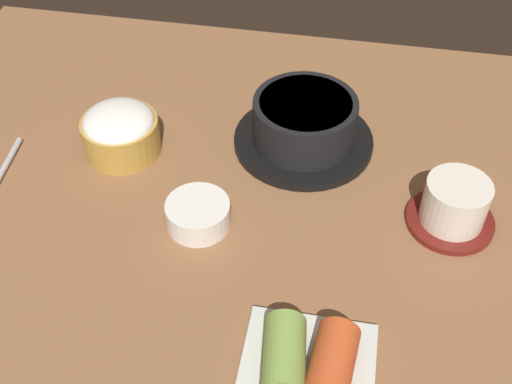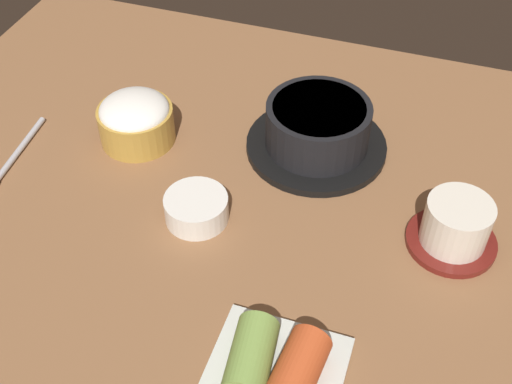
% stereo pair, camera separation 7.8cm
% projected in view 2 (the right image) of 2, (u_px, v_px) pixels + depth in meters
% --- Properties ---
extents(dining_table, '(1.00, 0.76, 0.02)m').
position_uv_depth(dining_table, '(246.00, 200.00, 0.83)').
color(dining_table, brown).
rests_on(dining_table, ground).
extents(stone_pot, '(0.19, 0.19, 0.07)m').
position_uv_depth(stone_pot, '(318.00, 129.00, 0.86)').
color(stone_pot, black).
rests_on(stone_pot, dining_table).
extents(rice_bowl, '(0.10, 0.10, 0.07)m').
position_uv_depth(rice_bowl, '(136.00, 119.00, 0.88)').
color(rice_bowl, '#B78C38').
rests_on(rice_bowl, dining_table).
extents(tea_cup_with_saucer, '(0.10, 0.10, 0.06)m').
position_uv_depth(tea_cup_with_saucer, '(456.00, 226.00, 0.75)').
color(tea_cup_with_saucer, maroon).
rests_on(tea_cup_with_saucer, dining_table).
extents(banchan_cup_center, '(0.08, 0.08, 0.03)m').
position_uv_depth(banchan_cup_center, '(196.00, 208.00, 0.78)').
color(banchan_cup_center, white).
rests_on(banchan_cup_center, dining_table).
extents(kimchi_plate, '(0.13, 0.13, 0.05)m').
position_uv_depth(kimchi_plate, '(274.00, 370.00, 0.63)').
color(kimchi_plate, silver).
rests_on(kimchi_plate, dining_table).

